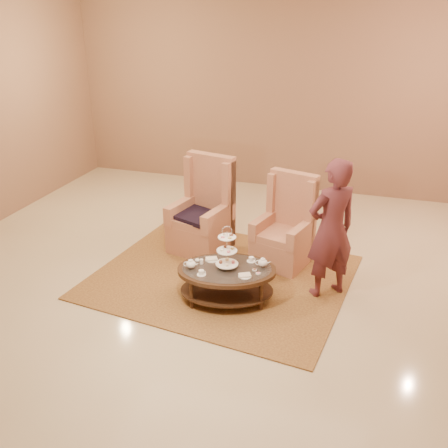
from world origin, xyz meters
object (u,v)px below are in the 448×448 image
(armchair_left, at_px, (204,219))
(person, at_px, (331,230))
(armchair_right, at_px, (285,234))
(tea_table, at_px, (227,274))

(armchair_left, height_order, person, person)
(armchair_left, relative_size, person, 0.78)
(armchair_left, height_order, armchair_right, armchair_left)
(tea_table, xyz_separation_m, armchair_left, (-0.71, 1.20, 0.10))
(tea_table, relative_size, armchair_right, 1.08)
(armchair_left, distance_m, armchair_right, 1.16)
(tea_table, bearing_deg, person, 8.92)
(tea_table, height_order, armchair_left, armchair_left)
(tea_table, distance_m, armchair_left, 1.40)
(armchair_right, distance_m, person, 1.00)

